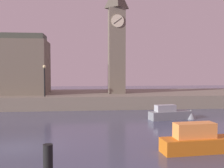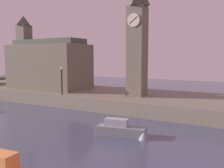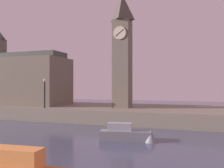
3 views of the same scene
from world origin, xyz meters
TOP-DOWN VIEW (x-y plane):
  - ground_plane at (0.00, 0.00)m, footprint 120.00×120.00m
  - far_embankment at (0.00, 20.00)m, footprint 70.00×12.00m
  - clock_tower at (8.12, 18.88)m, footprint 2.24×2.29m
  - streetlamp at (-0.38, 14.96)m, footprint 0.36×0.36m
  - boat_cruiser_grey at (12.02, 7.97)m, footprint 4.56×1.89m
  - boat_patrol_orange at (10.82, -1.86)m, footprint 5.47×1.64m

SIDE VIEW (x-z plane):
  - ground_plane at x=0.00m, z-range 0.00..0.00m
  - boat_cruiser_grey at x=12.02m, z-range -0.21..1.18m
  - boat_patrol_orange at x=10.82m, z-range -0.33..1.45m
  - far_embankment at x=0.00m, z-range 0.00..1.50m
  - streetlamp at x=-0.38m, z-range 1.96..5.48m
  - clock_tower at x=8.12m, z-range 1.76..15.73m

